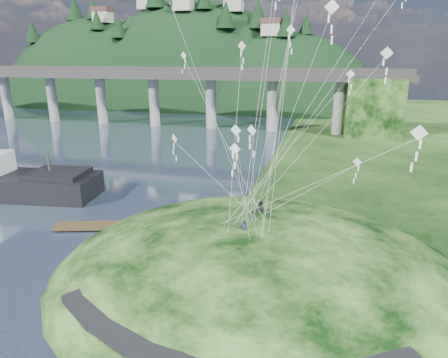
# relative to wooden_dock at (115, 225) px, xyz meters

# --- Properties ---
(ground) EXTENTS (320.00, 320.00, 0.00)m
(ground) POSITION_rel_wooden_dock_xyz_m (8.42, -7.60, -0.39)
(ground) COLOR black
(ground) RESTS_ON ground
(grass_hill) EXTENTS (36.00, 32.00, 13.00)m
(grass_hill) POSITION_rel_wooden_dock_xyz_m (16.42, -5.60, -1.89)
(grass_hill) COLOR black
(grass_hill) RESTS_ON ground
(footpath) EXTENTS (22.29, 5.84, 0.83)m
(footpath) POSITION_rel_wooden_dock_xyz_m (15.88, -17.34, 1.69)
(footpath) COLOR black
(footpath) RESTS_ON ground
(bridge) EXTENTS (160.00, 11.00, 15.00)m
(bridge) POSITION_rel_wooden_dock_xyz_m (-18.04, 62.47, 9.31)
(bridge) COLOR #2D2B2B
(bridge) RESTS_ON ground
(far_ridge) EXTENTS (153.00, 70.00, 94.50)m
(far_ridge) POSITION_rel_wooden_dock_xyz_m (-35.16, 114.57, -7.83)
(far_ridge) COLOR black
(far_ridge) RESTS_ON ground
(wooden_dock) EXTENTS (12.44, 5.55, 0.89)m
(wooden_dock) POSITION_rel_wooden_dock_xyz_m (0.00, 0.00, 0.00)
(wooden_dock) COLOR #362816
(wooden_dock) RESTS_ON ground
(kite_flyers) EXTENTS (1.46, 5.05, 1.92)m
(kite_flyers) POSITION_rel_wooden_dock_xyz_m (15.93, -4.36, 5.48)
(kite_flyers) COLOR #242830
(kite_flyers) RESTS_ON ground
(kite_swarm) EXTENTS (19.12, 17.56, 20.45)m
(kite_swarm) POSITION_rel_wooden_dock_xyz_m (18.15, -3.14, 18.28)
(kite_swarm) COLOR white
(kite_swarm) RESTS_ON ground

